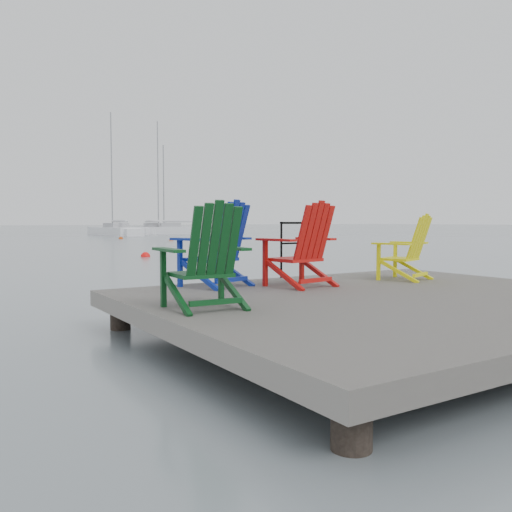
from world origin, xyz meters
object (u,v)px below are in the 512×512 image
chair_blue (218,245)px  chair_yellow (407,248)px  buoy_d (121,239)px  chair_green (206,257)px  buoy_c (171,240)px  buoy_a (145,257)px  sailboat_mid (157,231)px  sailboat_near (114,232)px  sailboat_far (168,231)px  handrail (292,244)px  chair_red (303,245)px

chair_blue → chair_yellow: chair_blue is taller
chair_blue → buoy_d: chair_blue is taller
chair_green → chair_yellow: size_ratio=1.09×
chair_yellow → buoy_c: bearing=53.2°
chair_blue → buoy_c: chair_blue is taller
chair_green → chair_blue: (1.02, 1.64, 0.04)m
buoy_a → chair_yellow: bearing=-95.2°
chair_blue → buoy_d: size_ratio=3.27×
sailboat_mid → buoy_c: sailboat_mid is taller
sailboat_near → sailboat_far: (5.99, 0.62, 0.00)m
chair_blue → chair_yellow: bearing=-32.9°
sailboat_near → buoy_d: sailboat_near is taller
sailboat_near → buoy_a: (-9.31, -33.03, -0.35)m
handrail → buoy_c: bearing=70.1°
handrail → chair_red: 1.30m
chair_green → buoy_a: bearing=74.6°
chair_blue → sailboat_far: (19.50, 47.50, -0.73)m
chair_yellow → buoy_d: chair_yellow is taller
chair_red → buoy_d: 37.69m
chair_blue → sailboat_far: bearing=50.4°
handrail → sailboat_far: size_ratio=0.09×
sailboat_mid → buoy_d: 17.32m
chair_red → sailboat_near: sailboat_near is taller
sailboat_near → buoy_a: size_ratio=33.19×
chair_green → buoy_c: (13.42, 31.84, -1.04)m
chair_yellow → buoy_d: (7.62, 36.63, -1.00)m
chair_yellow → sailboat_far: (16.63, 48.31, -0.64)m
chair_yellow → sailboat_near: 48.86m
sailboat_far → buoy_a: sailboat_far is taller
buoy_d → chair_green: bearing=-107.1°
sailboat_mid → buoy_c: (-7.13, -20.38, -0.35)m
handrail → chair_green: size_ratio=0.84×
chair_green → chair_yellow: 3.98m
chair_green → handrail: bearing=42.0°
sailboat_far → buoy_a: 36.97m
chair_green → chair_red: size_ratio=0.94×
sailboat_mid → sailboat_far: bearing=-47.9°
chair_blue → buoy_a: 14.52m
chair_yellow → chair_red: bearing=155.1°
chair_blue → chair_yellow: 2.98m
chair_red → buoy_d: size_ratio=3.23×
sailboat_mid → buoy_d: bearing=-78.9°
chair_blue → sailboat_mid: size_ratio=0.09×
handrail → buoy_c: handrail is taller
buoy_d → handrail: bearing=-104.1°
sailboat_near → sailboat_mid: bearing=28.1°
handrail → sailboat_mid: 53.20m
chair_blue → chair_red: 1.17m
chair_red → buoy_a: bearing=69.8°
buoy_a → chair_blue: bearing=-106.9°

